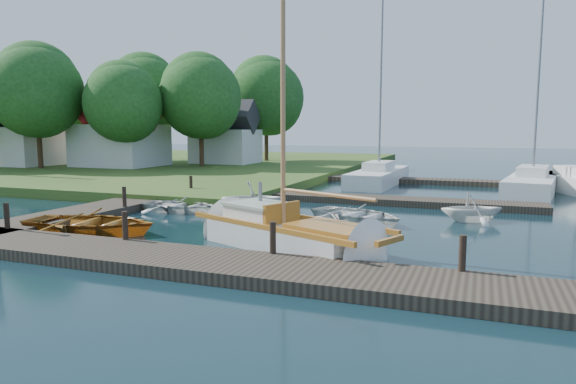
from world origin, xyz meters
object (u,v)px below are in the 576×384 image
(tender_a, at_px, (181,203))
(marina_boat_1, at_px, (379,175))
(tree_2, at_px, (124,102))
(tender_c, at_px, (357,212))
(dinghy, at_px, (91,220))
(mooring_post_5, at_px, (191,184))
(mooring_post_3, at_px, (462,253))
(mooring_post_2, at_px, (273,238))
(mooring_post_0, at_px, (7,216))
(tree_5, at_px, (58,106))
(tree_1, at_px, (37,91))
(marina_boat_3, at_px, (533,182))
(tree_3, at_px, (201,97))
(mooring_post_4, at_px, (124,197))
(tree_7, at_px, (266,97))
(tender_b, at_px, (253,195))
(house_a, at_px, (120,134))
(tender_d, at_px, (472,205))
(house_b, at_px, (21,136))
(tree_4, at_px, (145,95))
(mooring_post_1, at_px, (125,225))
(house_c, at_px, (226,138))
(sailboat, at_px, (292,237))

(tender_a, xyz_separation_m, marina_boat_1, (5.61, 13.22, 0.23))
(tree_2, bearing_deg, tender_c, -32.05)
(tender_a, bearing_deg, dinghy, 175.80)
(mooring_post_5, bearing_deg, marina_boat_1, 52.10)
(mooring_post_3, bearing_deg, mooring_post_2, 180.00)
(mooring_post_0, relative_size, tender_a, 0.24)
(tender_a, distance_m, tree_5, 31.50)
(tender_a, distance_m, marina_boat_1, 14.36)
(mooring_post_5, relative_size, tree_1, 0.09)
(marina_boat_3, bearing_deg, mooring_post_0, 147.59)
(mooring_post_2, bearing_deg, dinghy, 168.31)
(tree_3, bearing_deg, mooring_post_4, -68.81)
(dinghy, xyz_separation_m, tree_7, (-6.49, 29.60, 5.75))
(tender_b, relative_size, tree_3, 0.30)
(tender_b, distance_m, house_a, 22.28)
(tender_d, xyz_separation_m, marina_boat_1, (-5.62, 11.34, -0.04))
(marina_boat_3, bearing_deg, tender_d, 173.71)
(marina_boat_3, distance_m, tree_2, 27.27)
(marina_boat_3, bearing_deg, house_a, 94.19)
(mooring_post_0, bearing_deg, tree_3, 105.74)
(mooring_post_5, height_order, tender_c, mooring_post_5)
(marina_boat_1, relative_size, tree_2, 1.44)
(tender_d, xyz_separation_m, tree_3, (-20.03, 14.88, 5.20))
(dinghy, xyz_separation_m, marina_boat_1, (5.92, 18.07, 0.12))
(mooring_post_0, distance_m, mooring_post_4, 5.02)
(dinghy, xyz_separation_m, tree_5, (-24.49, 23.60, 4.97))
(marina_boat_1, xyz_separation_m, tree_3, (-14.41, 3.53, 5.24))
(mooring_post_0, xyz_separation_m, house_a, (-12.50, 21.00, 2.26))
(tender_c, distance_m, tree_1, 28.76)
(mooring_post_3, height_order, dinghy, mooring_post_3)
(house_b, bearing_deg, tender_a, -29.12)
(tender_c, height_order, tree_4, tree_4)
(tree_4, xyz_separation_m, tree_5, (-8.00, -2.00, -0.95))
(mooring_post_4, xyz_separation_m, tree_5, (-23.00, 20.05, 4.72))
(tender_d, relative_size, house_b, 0.40)
(mooring_post_0, xyz_separation_m, tender_c, (9.62, 6.45, -0.32))
(mooring_post_1, bearing_deg, house_c, 112.17)
(tender_b, bearing_deg, house_b, 43.96)
(sailboat, height_order, house_a, sailboat)
(tree_3, relative_size, tree_7, 0.93)
(marina_boat_3, relative_size, house_b, 1.91)
(marina_boat_3, height_order, tree_2, marina_boat_3)
(sailboat, xyz_separation_m, house_c, (-15.36, 25.22, 2.24))
(sailboat, distance_m, dinghy, 6.87)
(tender_c, bearing_deg, tender_b, 102.21)
(mooring_post_1, relative_size, tender_c, 0.22)
(house_a, xyz_separation_m, tree_2, (2.00, -1.95, 2.29))
(marina_boat_3, bearing_deg, tree_3, 87.95)
(mooring_post_1, distance_m, house_a, 27.11)
(dinghy, bearing_deg, tree_7, 3.27)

